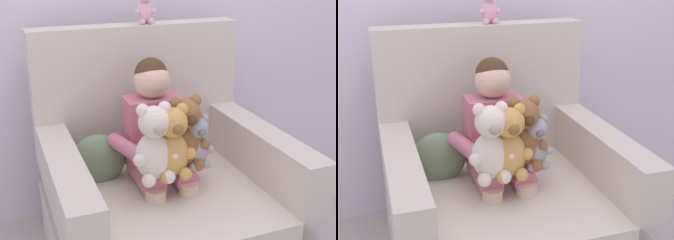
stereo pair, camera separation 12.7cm
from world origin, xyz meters
TOP-DOWN VIEW (x-y plane):
  - armchair at (0.00, 0.06)m, footprint 1.08×1.00m
  - seated_child at (-0.02, 0.09)m, footprint 0.45×0.39m
  - plush_honey at (-0.02, -0.11)m, footprint 0.20×0.16m
  - plush_grey at (0.12, -0.06)m, footprint 0.15×0.12m
  - plush_brown at (0.07, -0.05)m, footprint 0.20×0.17m
  - plush_cream at (-0.10, -0.11)m, footprint 0.21×0.17m
  - plush_pink_on_backrest at (0.05, 0.42)m, footprint 0.11×0.09m
  - throw_pillow at (-0.28, 0.19)m, footprint 0.27×0.14m

SIDE VIEW (x-z plane):
  - armchair at x=0.00m, z-range -0.22..0.90m
  - throw_pillow at x=-0.28m, z-range 0.40..0.66m
  - seated_child at x=-0.02m, z-range 0.22..1.05m
  - plush_grey at x=0.12m, z-range 0.53..0.78m
  - plush_honey at x=-0.02m, z-range 0.52..0.85m
  - plush_brown at x=0.07m, z-range 0.52..0.86m
  - plush_cream at x=-0.10m, z-range 0.52..0.87m
  - plush_pink_on_backrest at x=0.05m, z-range 1.11..1.30m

